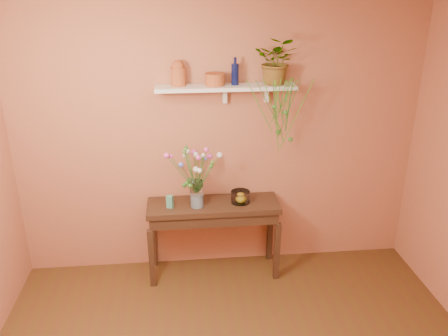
% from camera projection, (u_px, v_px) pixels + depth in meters
% --- Properties ---
extents(room, '(4.04, 4.04, 2.70)m').
position_uv_depth(room, '(251.00, 250.00, 2.68)').
color(room, '#4E2D16').
rests_on(room, ground).
extents(sideboard, '(1.30, 0.42, 0.79)m').
position_uv_depth(sideboard, '(213.00, 214.00, 4.56)').
color(sideboard, '#3C2416').
rests_on(sideboard, ground).
extents(wall_shelf, '(1.30, 0.24, 0.19)m').
position_uv_depth(wall_shelf, '(227.00, 88.00, 4.20)').
color(wall_shelf, white).
rests_on(wall_shelf, room).
extents(terracotta_jug, '(0.16, 0.16, 0.23)m').
position_uv_depth(terracotta_jug, '(178.00, 74.00, 4.13)').
color(terracotta_jug, '#BC5723').
rests_on(terracotta_jug, wall_shelf).
extents(terracotta_pot, '(0.23, 0.23, 0.11)m').
position_uv_depth(terracotta_pot, '(215.00, 79.00, 4.17)').
color(terracotta_pot, '#BC5723').
rests_on(terracotta_pot, wall_shelf).
extents(blue_bottle, '(0.09, 0.09, 0.25)m').
position_uv_depth(blue_bottle, '(235.00, 74.00, 4.18)').
color(blue_bottle, '#091039').
rests_on(blue_bottle, wall_shelf).
extents(spider_plant, '(0.49, 0.46, 0.43)m').
position_uv_depth(spider_plant, '(277.00, 61.00, 4.17)').
color(spider_plant, '#2E6521').
rests_on(spider_plant, wall_shelf).
extents(plant_fronds, '(0.62, 0.27, 0.70)m').
position_uv_depth(plant_fronds, '(281.00, 114.00, 4.20)').
color(plant_fronds, '#2E6521').
rests_on(plant_fronds, wall_shelf).
extents(glass_vase, '(0.13, 0.13, 0.27)m').
position_uv_depth(glass_vase, '(197.00, 196.00, 4.41)').
color(glass_vase, white).
rests_on(glass_vase, sideboard).
extents(bouquet, '(0.54, 0.47, 0.48)m').
position_uv_depth(bouquet, '(195.00, 164.00, 4.29)').
color(bouquet, '#386B28').
rests_on(bouquet, glass_vase).
extents(glass_bowl, '(0.19, 0.19, 0.11)m').
position_uv_depth(glass_bowl, '(240.00, 197.00, 4.52)').
color(glass_bowl, white).
rests_on(glass_bowl, sideboard).
extents(lemon, '(0.08, 0.08, 0.08)m').
position_uv_depth(lemon, '(241.00, 198.00, 4.52)').
color(lemon, gold).
rests_on(lemon, glass_bowl).
extents(carton, '(0.07, 0.06, 0.12)m').
position_uv_depth(carton, '(170.00, 202.00, 4.40)').
color(carton, teal).
rests_on(carton, sideboard).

